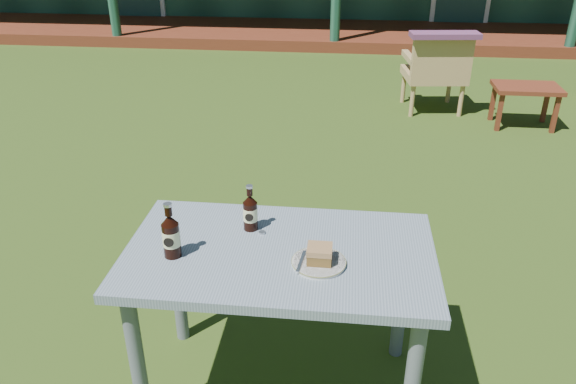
# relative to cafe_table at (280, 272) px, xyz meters

# --- Properties ---
(ground) EXTENTS (80.00, 80.00, 0.00)m
(ground) POSITION_rel_cafe_table_xyz_m (0.00, 1.60, -0.62)
(ground) COLOR #334916
(cafe_table) EXTENTS (1.20, 0.70, 0.72)m
(cafe_table) POSITION_rel_cafe_table_xyz_m (0.00, 0.00, 0.00)
(cafe_table) COLOR slate
(cafe_table) RESTS_ON ground
(plate) EXTENTS (0.20, 0.20, 0.01)m
(plate) POSITION_rel_cafe_table_xyz_m (0.16, -0.08, 0.11)
(plate) COLOR silver
(plate) RESTS_ON cafe_table
(cake_slice) EXTENTS (0.09, 0.09, 0.06)m
(cake_slice) POSITION_rel_cafe_table_xyz_m (0.16, -0.08, 0.15)
(cake_slice) COLOR brown
(cake_slice) RESTS_ON plate
(fork) EXTENTS (0.03, 0.14, 0.00)m
(fork) POSITION_rel_cafe_table_xyz_m (0.09, -0.09, 0.12)
(fork) COLOR silver
(fork) RESTS_ON plate
(cola_bottle_near) EXTENTS (0.06, 0.06, 0.20)m
(cola_bottle_near) POSITION_rel_cafe_table_xyz_m (-0.14, 0.15, 0.18)
(cola_bottle_near) COLOR black
(cola_bottle_near) RESTS_ON cafe_table
(cola_bottle_far) EXTENTS (0.07, 0.07, 0.22)m
(cola_bottle_far) POSITION_rel_cafe_table_xyz_m (-0.40, -0.08, 0.19)
(cola_bottle_far) COLOR black
(cola_bottle_far) RESTS_ON cafe_table
(bottle_cap) EXTENTS (0.03, 0.03, 0.01)m
(bottle_cap) POSITION_rel_cafe_table_xyz_m (-0.09, 0.12, 0.11)
(bottle_cap) COLOR silver
(bottle_cap) RESTS_ON cafe_table
(armchair_left) EXTENTS (0.64, 0.61, 0.78)m
(armchair_left) POSITION_rel_cafe_table_xyz_m (1.10, 3.87, -0.18)
(armchair_left) COLOR tan
(armchair_left) RESTS_ON ground
(floral_throw) EXTENTS (0.67, 0.29, 0.05)m
(floral_throw) POSITION_rel_cafe_table_xyz_m (1.12, 3.72, 0.19)
(floral_throw) COLOR #653358
(floral_throw) RESTS_ON armchair_left
(side_table) EXTENTS (0.60, 0.40, 0.40)m
(side_table) POSITION_rel_cafe_table_xyz_m (1.90, 3.52, -0.28)
(side_table) COLOR #602817
(side_table) RESTS_ON ground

